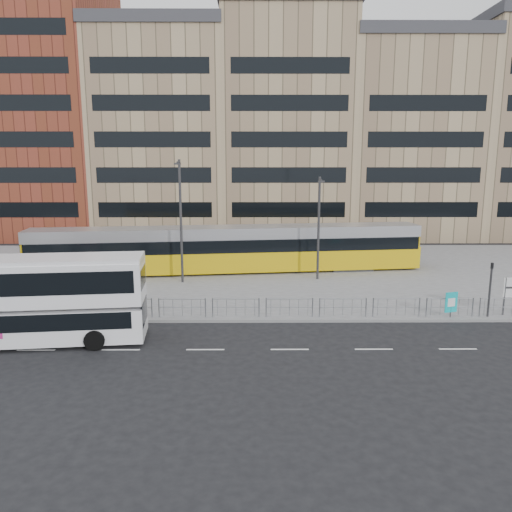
{
  "coord_description": "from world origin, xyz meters",
  "views": [
    {
      "loc": [
        0.27,
        -26.31,
        8.89
      ],
      "look_at": [
        0.46,
        6.0,
        2.56
      ],
      "focal_mm": 35.0,
      "sensor_mm": 36.0,
      "label": 1
    }
  ],
  "objects_px": {
    "traffic_light_west": "(107,278)",
    "lamp_post_west": "(181,217)",
    "ad_panel": "(451,303)",
    "double_decker_bus": "(31,298)",
    "traffic_light_east": "(491,282)",
    "lamp_post_east": "(319,224)",
    "pedestrian": "(82,279)",
    "tram": "(229,249)"
  },
  "relations": [
    {
      "from": "pedestrian",
      "to": "traffic_light_east",
      "type": "height_order",
      "value": "traffic_light_east"
    },
    {
      "from": "double_decker_bus",
      "to": "ad_panel",
      "type": "bearing_deg",
      "value": 3.01
    },
    {
      "from": "lamp_post_west",
      "to": "lamp_post_east",
      "type": "xyz_separation_m",
      "value": [
        9.83,
        0.91,
        -0.62
      ]
    },
    {
      "from": "traffic_light_west",
      "to": "lamp_post_west",
      "type": "height_order",
      "value": "lamp_post_west"
    },
    {
      "from": "ad_panel",
      "to": "lamp_post_east",
      "type": "height_order",
      "value": "lamp_post_east"
    },
    {
      "from": "ad_panel",
      "to": "traffic_light_east",
      "type": "relative_size",
      "value": 0.46
    },
    {
      "from": "tram",
      "to": "pedestrian",
      "type": "distance_m",
      "value": 11.34
    },
    {
      "from": "pedestrian",
      "to": "ad_panel",
      "type": "bearing_deg",
      "value": -115.6
    },
    {
      "from": "pedestrian",
      "to": "traffic_light_east",
      "type": "bearing_deg",
      "value": -114.26
    },
    {
      "from": "ad_panel",
      "to": "traffic_light_east",
      "type": "bearing_deg",
      "value": -13.85
    },
    {
      "from": "tram",
      "to": "traffic_light_west",
      "type": "bearing_deg",
      "value": -129.31
    },
    {
      "from": "tram",
      "to": "lamp_post_west",
      "type": "height_order",
      "value": "lamp_post_west"
    },
    {
      "from": "ad_panel",
      "to": "lamp_post_west",
      "type": "distance_m",
      "value": 18.48
    },
    {
      "from": "traffic_light_west",
      "to": "lamp_post_west",
      "type": "distance_m",
      "value": 8.07
    },
    {
      "from": "double_decker_bus",
      "to": "ad_panel",
      "type": "distance_m",
      "value": 22.09
    },
    {
      "from": "ad_panel",
      "to": "lamp_post_west",
      "type": "xyz_separation_m",
      "value": [
        -16.14,
        8.13,
        3.88
      ]
    },
    {
      "from": "traffic_light_west",
      "to": "lamp_post_west",
      "type": "relative_size",
      "value": 0.36
    },
    {
      "from": "double_decker_bus",
      "to": "lamp_post_west",
      "type": "bearing_deg",
      "value": 58.05
    },
    {
      "from": "double_decker_bus",
      "to": "lamp_post_west",
      "type": "distance_m",
      "value": 13.18
    },
    {
      "from": "ad_panel",
      "to": "traffic_light_east",
      "type": "xyz_separation_m",
      "value": [
        2.15,
        0.1,
        1.13
      ]
    },
    {
      "from": "tram",
      "to": "double_decker_bus",
      "type": "bearing_deg",
      "value": -127.07
    },
    {
      "from": "traffic_light_west",
      "to": "lamp_post_east",
      "type": "bearing_deg",
      "value": 8.96
    },
    {
      "from": "double_decker_bus",
      "to": "traffic_light_east",
      "type": "bearing_deg",
      "value": 2.44
    },
    {
      "from": "double_decker_bus",
      "to": "ad_panel",
      "type": "xyz_separation_m",
      "value": [
        21.77,
        3.51,
        -1.32
      ]
    },
    {
      "from": "ad_panel",
      "to": "lamp_post_east",
      "type": "relative_size",
      "value": 0.19
    },
    {
      "from": "double_decker_bus",
      "to": "lamp_post_east",
      "type": "height_order",
      "value": "lamp_post_east"
    },
    {
      "from": "pedestrian",
      "to": "tram",
      "type": "bearing_deg",
      "value": -68.05
    },
    {
      "from": "tram",
      "to": "lamp_post_west",
      "type": "distance_m",
      "value": 5.53
    },
    {
      "from": "double_decker_bus",
      "to": "pedestrian",
      "type": "bearing_deg",
      "value": 87.24
    },
    {
      "from": "pedestrian",
      "to": "traffic_light_west",
      "type": "relative_size",
      "value": 0.62
    },
    {
      "from": "ad_panel",
      "to": "traffic_light_east",
      "type": "distance_m",
      "value": 2.43
    },
    {
      "from": "tram",
      "to": "traffic_light_west",
      "type": "height_order",
      "value": "tram"
    },
    {
      "from": "lamp_post_west",
      "to": "lamp_post_east",
      "type": "height_order",
      "value": "lamp_post_west"
    },
    {
      "from": "ad_panel",
      "to": "tram",
      "type": "bearing_deg",
      "value": 121.71
    },
    {
      "from": "lamp_post_west",
      "to": "double_decker_bus",
      "type": "bearing_deg",
      "value": -115.8
    },
    {
      "from": "double_decker_bus",
      "to": "traffic_light_east",
      "type": "distance_m",
      "value": 24.19
    },
    {
      "from": "traffic_light_west",
      "to": "traffic_light_east",
      "type": "distance_m",
      "value": 21.68
    },
    {
      "from": "pedestrian",
      "to": "lamp_post_east",
      "type": "distance_m",
      "value": 16.74
    },
    {
      "from": "pedestrian",
      "to": "traffic_light_east",
      "type": "distance_m",
      "value": 24.97
    },
    {
      "from": "traffic_light_west",
      "to": "lamp_post_west",
      "type": "bearing_deg",
      "value": 42.4
    },
    {
      "from": "double_decker_bus",
      "to": "traffic_light_east",
      "type": "height_order",
      "value": "double_decker_bus"
    },
    {
      "from": "pedestrian",
      "to": "lamp_post_east",
      "type": "bearing_deg",
      "value": -88.91
    }
  ]
}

